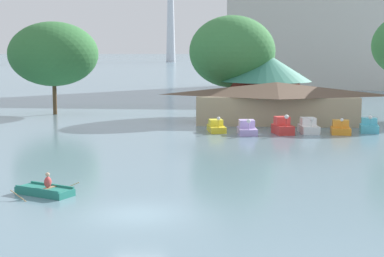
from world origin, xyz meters
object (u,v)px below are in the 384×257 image
Objects in this scene: pedal_boat_lavender at (247,129)px; shoreline_tree_mid at (232,52)px; rowboat_with_rower at (45,190)px; shoreline_tree_tall_left at (53,54)px; pedal_boat_cyan at (369,127)px; boathouse at (276,102)px; pedal_boat_orange at (341,128)px; pedal_boat_red at (283,127)px; background_building_block at (321,15)px; green_roof_pavilion at (265,80)px; pedal_boat_white at (309,127)px; pedal_boat_yellow at (216,127)px.

pedal_boat_lavender is 17.01m from shoreline_tree_mid.
shoreline_tree_tall_left is at bearing -48.63° from rowboat_with_rower.
boathouse is (-8.14, 6.16, 1.68)m from pedal_boat_cyan.
rowboat_with_rower is at bearing -30.21° from pedal_boat_lavender.
pedal_boat_orange is (18.78, 24.66, 0.26)m from rowboat_with_rower.
shoreline_tree_mid is (-4.94, 15.10, 6.62)m from pedal_boat_red.
pedal_boat_lavender is at bearing -96.86° from pedal_boat_red.
pedal_boat_orange is 67.66m from background_building_block.
boathouse is at bearing -80.73° from green_roof_pavilion.
background_building_block is (10.89, 66.49, 13.55)m from pedal_boat_red.
pedal_boat_white is 2.82m from pedal_boat_orange.
pedal_boat_white is at bearing -25.62° from shoreline_tree_tall_left.
shoreline_tree_tall_left is (-33.35, 12.36, 6.46)m from pedal_boat_cyan.
background_building_block reaches higher than pedal_boat_lavender.
shoreline_tree_mid is (1.04, 14.23, 6.80)m from pedal_boat_yellow.
pedal_boat_white is at bearing -93.98° from pedal_boat_orange.
pedal_boat_lavender is 1.07× the size of pedal_boat_white.
pedal_boat_orange is 15.44m from green_roof_pavilion.
background_building_block is (14.07, 66.91, 13.67)m from pedal_boat_lavender.
pedal_boat_orange is 0.93× the size of pedal_boat_cyan.
shoreline_tree_mid is (-7.31, 14.24, 6.70)m from pedal_boat_white.
pedal_boat_lavender reaches higher than rowboat_with_rower.
shoreline_tree_tall_left reaches higher than pedal_boat_orange.
pedal_boat_white is 0.17× the size of boathouse.
background_building_block is at bearing -175.52° from pedal_boat_cyan.
rowboat_with_rower is 40.83m from shoreline_tree_mid.
shoreline_tree_mid is at bearing 164.70° from green_roof_pavilion.
pedal_boat_cyan is 0.25× the size of green_roof_pavilion.
green_roof_pavilion is at bearing 165.78° from pedal_boat_lavender.
pedal_boat_red is 0.16× the size of boathouse.
shoreline_tree_mid is at bearing 179.97° from pedal_boat_lavender.
pedal_boat_white is 0.27× the size of shoreline_tree_tall_left.
shoreline_tree_tall_left reaches higher than boathouse.
boathouse is 1.52× the size of shoreline_tree_mid.
boathouse is at bearing 167.19° from pedal_boat_red.
pedal_boat_yellow is 0.28× the size of shoreline_tree_mid.
boathouse is 1.67× the size of green_roof_pavilion.
pedal_boat_red is (3.18, 0.42, 0.12)m from pedal_boat_lavender.
pedal_boat_yellow is at bearing -34.40° from shoreline_tree_tall_left.
pedal_boat_orange reaches higher than rowboat_with_rower.
pedal_boat_yellow is at bearing -82.69° from rowboat_with_rower.
shoreline_tree_tall_left is at bearing -122.23° from pedal_boat_white.
green_roof_pavilion reaches higher than pedal_boat_yellow.
pedal_boat_white is 67.57m from background_building_block.
pedal_boat_white is 31.49m from shoreline_tree_tall_left.
shoreline_tree_mid is at bearing -159.44° from pedal_boat_white.
shoreline_tree_tall_left is (-27.80, 13.33, 6.43)m from pedal_boat_white.
pedal_boat_yellow is at bearing -112.64° from pedal_boat_red.
pedal_boat_lavender is 3.21m from pedal_boat_red.
background_building_block reaches higher than pedal_boat_white.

